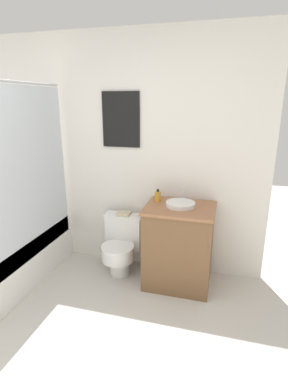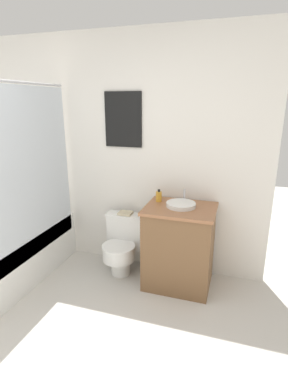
% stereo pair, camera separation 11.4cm
% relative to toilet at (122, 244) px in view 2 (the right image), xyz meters
% --- Properties ---
extents(wall_back, '(3.41, 0.07, 2.50)m').
position_rel_toilet_xyz_m(wall_back, '(-0.22, 0.26, 0.93)').
color(wall_back, white).
rests_on(wall_back, ground_plane).
extents(shower_area, '(0.70, 1.51, 1.98)m').
position_rel_toilet_xyz_m(shower_area, '(-1.06, -0.52, -0.02)').
color(shower_area, white).
rests_on(shower_area, ground_plane).
extents(toilet, '(0.42, 0.48, 0.63)m').
position_rel_toilet_xyz_m(toilet, '(0.00, 0.00, 0.00)').
color(toilet, white).
rests_on(toilet, ground_plane).
extents(vanity, '(0.68, 0.55, 0.84)m').
position_rel_toilet_xyz_m(vanity, '(0.63, -0.06, 0.09)').
color(vanity, brown).
rests_on(vanity, ground_plane).
extents(sink, '(0.29, 0.32, 0.13)m').
position_rel_toilet_xyz_m(sink, '(0.63, -0.03, 0.53)').
color(sink, white).
rests_on(sink, vanity).
extents(soap_bottle, '(0.06, 0.06, 0.13)m').
position_rel_toilet_xyz_m(soap_bottle, '(0.39, 0.05, 0.56)').
color(soap_bottle, gold).
rests_on(soap_bottle, vanity).
extents(book_on_tank, '(0.14, 0.13, 0.02)m').
position_rel_toilet_xyz_m(book_on_tank, '(0.00, 0.11, 0.32)').
color(book_on_tank, beige).
rests_on(book_on_tank, toilet).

